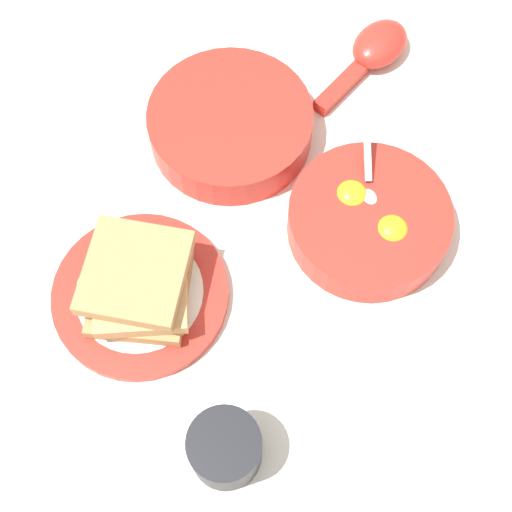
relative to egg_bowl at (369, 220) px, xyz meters
name	(u,v)px	position (x,y,z in m)	size (l,w,h in m)	color
ground_plane	(306,276)	(-0.02, 0.08, -0.02)	(3.00, 3.00, 0.00)	silver
egg_bowl	(369,220)	(0.00, 0.00, 0.00)	(0.17, 0.17, 0.07)	red
toast_plate	(140,294)	(0.02, 0.24, -0.01)	(0.18, 0.18, 0.01)	red
toast_sandwich	(139,283)	(0.02, 0.24, 0.02)	(0.14, 0.13, 0.05)	tan
soup_spoon	(375,50)	(0.20, -0.11, -0.01)	(0.10, 0.15, 0.03)	red
congee_bowl	(230,124)	(0.16, 0.09, 0.00)	(0.18, 0.18, 0.04)	red
drinking_cup	(225,449)	(-0.16, 0.22, 0.01)	(0.07, 0.07, 0.06)	black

